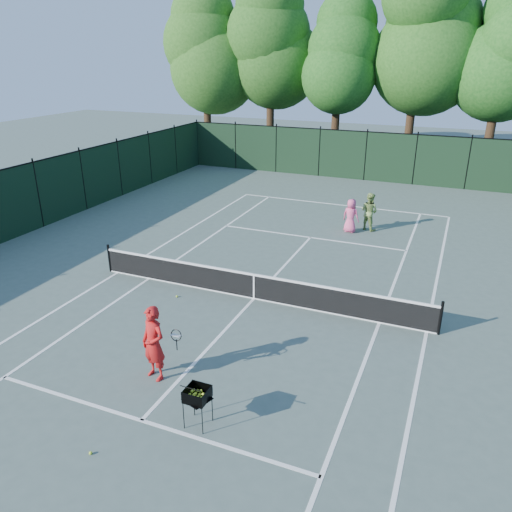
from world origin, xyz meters
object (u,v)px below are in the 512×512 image
at_px(coach, 154,343).
at_px(loose_ball_midcourt, 177,296).
at_px(ball_hopper, 197,395).
at_px(loose_ball_near_cart, 91,453).
at_px(player_green, 369,211).
at_px(player_pink, 351,216).

relative_size(coach, loose_ball_midcourt, 28.70).
bearing_deg(ball_hopper, loose_ball_near_cart, -114.94).
bearing_deg(coach, player_green, 95.52).
bearing_deg(player_green, coach, 102.31).
bearing_deg(loose_ball_midcourt, loose_ball_near_cart, -73.14).
bearing_deg(ball_hopper, player_pink, 108.73).
bearing_deg(loose_ball_midcourt, ball_hopper, -54.58).
xyz_separation_m(player_green, ball_hopper, (-0.88, -14.48, -0.07)).
bearing_deg(ball_hopper, loose_ball_midcourt, 144.95).
relative_size(coach, loose_ball_near_cart, 28.70).
bearing_deg(player_pink, ball_hopper, 100.38).
bearing_deg(loose_ball_near_cart, player_pink, 83.39).
relative_size(coach, player_pink, 1.27).
xyz_separation_m(player_pink, loose_ball_near_cart, (-1.79, -15.45, -0.73)).
distance_m(player_pink, player_green, 0.96).
relative_size(coach, ball_hopper, 2.06).
xyz_separation_m(ball_hopper, loose_ball_midcourt, (-3.64, 5.12, -0.76)).
xyz_separation_m(player_pink, loose_ball_midcourt, (-3.83, -8.71, -0.73)).
relative_size(ball_hopper, loose_ball_midcourt, 13.94).
xyz_separation_m(player_green, loose_ball_midcourt, (-4.52, -9.36, -0.83)).
xyz_separation_m(coach, ball_hopper, (1.82, -1.11, -0.18)).
relative_size(coach, player_green, 1.13).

